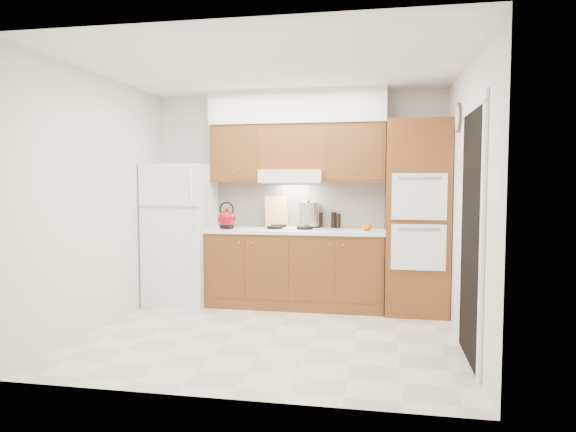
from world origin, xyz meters
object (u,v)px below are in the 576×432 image
(fridge, at_px, (181,234))
(stock_pot, at_px, (308,215))
(kettle, at_px, (227,219))
(oven_cabinet, at_px, (417,218))

(fridge, bearing_deg, stock_pot, 7.16)
(kettle, xyz_separation_m, stock_pot, (0.96, 0.26, 0.05))
(kettle, bearing_deg, oven_cabinet, 13.77)
(oven_cabinet, relative_size, stock_pot, 7.96)
(oven_cabinet, height_order, kettle, oven_cabinet)
(stock_pot, bearing_deg, oven_cabinet, -7.24)
(oven_cabinet, bearing_deg, stock_pot, 172.76)
(stock_pot, bearing_deg, fridge, -172.84)
(fridge, bearing_deg, oven_cabinet, 0.70)
(fridge, height_order, kettle, fridge)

